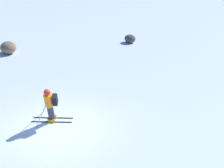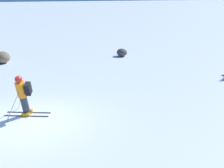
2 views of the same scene
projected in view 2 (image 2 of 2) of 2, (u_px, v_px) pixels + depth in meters
name	position (u px, v px, depth m)	size (l,w,h in m)	color
ground_plane	(30.00, 121.00, 11.22)	(300.00, 300.00, 0.00)	white
skier	(23.00, 94.00, 11.18)	(1.58, 1.71, 1.73)	black
exposed_boulder_0	(2.00, 57.00, 20.24)	(1.17, 1.00, 0.76)	#7A664C
exposed_boulder_1	(122.00, 52.00, 22.42)	(0.86, 0.73, 0.56)	#4C4742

